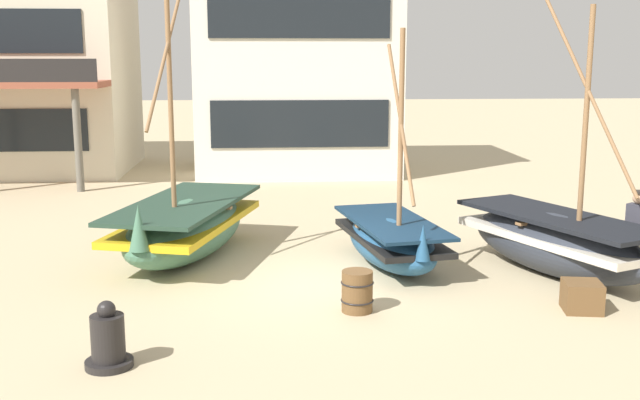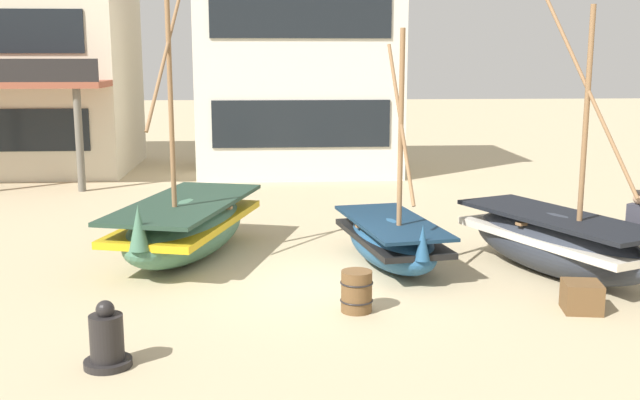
{
  "view_description": "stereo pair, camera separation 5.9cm",
  "coord_description": "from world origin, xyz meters",
  "px_view_note": "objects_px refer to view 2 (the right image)",
  "views": [
    {
      "loc": [
        -1.04,
        -13.65,
        4.22
      ],
      "look_at": [
        0.0,
        1.0,
        1.4
      ],
      "focal_mm": 42.34,
      "sensor_mm": 36.0,
      "label": 1
    },
    {
      "loc": [
        -0.98,
        -13.65,
        4.22
      ],
      "look_at": [
        0.0,
        1.0,
        1.4
      ],
      "focal_mm": 42.34,
      "sensor_mm": 36.0,
      "label": 2
    }
  ],
  "objects_px": {
    "harbor_building_main": "(298,69)",
    "fishing_boat_far_right": "(391,240)",
    "wooden_barrel": "(357,291)",
    "cargo_crate": "(582,297)",
    "fisherman_by_hull": "(636,234)",
    "fishing_boat_centre_large": "(186,226)",
    "fishing_boat_near_left": "(557,241)",
    "capstan_winch": "(107,341)"
  },
  "relations": [
    {
      "from": "fishing_boat_centre_large",
      "to": "fisherman_by_hull",
      "type": "xyz_separation_m",
      "value": [
        8.82,
        -2.02,
        0.16
      ]
    },
    {
      "from": "fishing_boat_far_right",
      "to": "wooden_barrel",
      "type": "height_order",
      "value": "fishing_boat_far_right"
    },
    {
      "from": "harbor_building_main",
      "to": "fishing_boat_far_right",
      "type": "bearing_deg",
      "value": -84.02
    },
    {
      "from": "cargo_crate",
      "to": "harbor_building_main",
      "type": "distance_m",
      "value": 17.04
    },
    {
      "from": "fisherman_by_hull",
      "to": "harbor_building_main",
      "type": "relative_size",
      "value": 0.23
    },
    {
      "from": "fishing_boat_far_right",
      "to": "harbor_building_main",
      "type": "height_order",
      "value": "harbor_building_main"
    },
    {
      "from": "wooden_barrel",
      "to": "cargo_crate",
      "type": "relative_size",
      "value": 1.16
    },
    {
      "from": "fishing_boat_far_right",
      "to": "capstan_winch",
      "type": "relative_size",
      "value": 4.98
    },
    {
      "from": "cargo_crate",
      "to": "fishing_boat_near_left",
      "type": "bearing_deg",
      "value": 80.02
    },
    {
      "from": "cargo_crate",
      "to": "fisherman_by_hull",
      "type": "bearing_deg",
      "value": 46.41
    },
    {
      "from": "capstan_winch",
      "to": "cargo_crate",
      "type": "distance_m",
      "value": 7.66
    },
    {
      "from": "fishing_boat_near_left",
      "to": "wooden_barrel",
      "type": "distance_m",
      "value": 4.58
    },
    {
      "from": "fishing_boat_centre_large",
      "to": "cargo_crate",
      "type": "bearing_deg",
      "value": -29.6
    },
    {
      "from": "wooden_barrel",
      "to": "fishing_boat_near_left",
      "type": "bearing_deg",
      "value": 24.95
    },
    {
      "from": "capstan_winch",
      "to": "harbor_building_main",
      "type": "relative_size",
      "value": 0.13
    },
    {
      "from": "fisherman_by_hull",
      "to": "harbor_building_main",
      "type": "height_order",
      "value": "harbor_building_main"
    },
    {
      "from": "fishing_boat_far_right",
      "to": "fisherman_by_hull",
      "type": "xyz_separation_m",
      "value": [
        4.58,
        -1.06,
        0.3
      ]
    },
    {
      "from": "fishing_boat_far_right",
      "to": "wooden_barrel",
      "type": "bearing_deg",
      "value": -110.48
    },
    {
      "from": "fishing_boat_centre_large",
      "to": "harbor_building_main",
      "type": "xyz_separation_m",
      "value": [
        2.86,
        12.21,
        3.08
      ]
    },
    {
      "from": "fisherman_by_hull",
      "to": "fishing_boat_far_right",
      "type": "bearing_deg",
      "value": 167.01
    },
    {
      "from": "cargo_crate",
      "to": "harbor_building_main",
      "type": "bearing_deg",
      "value": 104.28
    },
    {
      "from": "fishing_boat_near_left",
      "to": "fishing_boat_centre_large",
      "type": "bearing_deg",
      "value": 166.34
    },
    {
      "from": "fishing_boat_centre_large",
      "to": "fishing_boat_far_right",
      "type": "bearing_deg",
      "value": -12.87
    },
    {
      "from": "fishing_boat_near_left",
      "to": "harbor_building_main",
      "type": "height_order",
      "value": "harbor_building_main"
    },
    {
      "from": "harbor_building_main",
      "to": "wooden_barrel",
      "type": "bearing_deg",
      "value": -88.73
    },
    {
      "from": "fishing_boat_near_left",
      "to": "cargo_crate",
      "type": "xyz_separation_m",
      "value": [
        -0.38,
        -2.17,
        -0.41
      ]
    },
    {
      "from": "fishing_boat_near_left",
      "to": "fishing_boat_far_right",
      "type": "relative_size",
      "value": 1.15
    },
    {
      "from": "fishing_boat_far_right",
      "to": "wooden_barrel",
      "type": "relative_size",
      "value": 6.76
    },
    {
      "from": "capstan_winch",
      "to": "cargo_crate",
      "type": "bearing_deg",
      "value": 13.55
    },
    {
      "from": "fishing_boat_near_left",
      "to": "cargo_crate",
      "type": "relative_size",
      "value": 8.99
    },
    {
      "from": "wooden_barrel",
      "to": "fishing_boat_centre_large",
      "type": "bearing_deg",
      "value": 130.83
    },
    {
      "from": "fisherman_by_hull",
      "to": "fishing_boat_near_left",
      "type": "bearing_deg",
      "value": 170.8
    },
    {
      "from": "fishing_boat_centre_large",
      "to": "fishing_boat_near_left",
      "type": "bearing_deg",
      "value": -13.66
    },
    {
      "from": "fisherman_by_hull",
      "to": "fishing_boat_centre_large",
      "type": "bearing_deg",
      "value": 167.07
    },
    {
      "from": "capstan_winch",
      "to": "wooden_barrel",
      "type": "distance_m",
      "value": 4.21
    },
    {
      "from": "fisherman_by_hull",
      "to": "capstan_winch",
      "type": "relative_size",
      "value": 1.77
    },
    {
      "from": "harbor_building_main",
      "to": "fishing_boat_centre_large",
      "type": "bearing_deg",
      "value": -103.18
    },
    {
      "from": "fishing_boat_far_right",
      "to": "harbor_building_main",
      "type": "bearing_deg",
      "value": 95.98
    },
    {
      "from": "fishing_boat_near_left",
      "to": "harbor_building_main",
      "type": "distance_m",
      "value": 15.02
    },
    {
      "from": "fishing_boat_near_left",
      "to": "fishing_boat_far_right",
      "type": "bearing_deg",
      "value": 165.27
    },
    {
      "from": "fishing_boat_near_left",
      "to": "cargo_crate",
      "type": "bearing_deg",
      "value": -99.98
    },
    {
      "from": "fishing_boat_near_left",
      "to": "wooden_barrel",
      "type": "bearing_deg",
      "value": -155.05
    }
  ]
}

